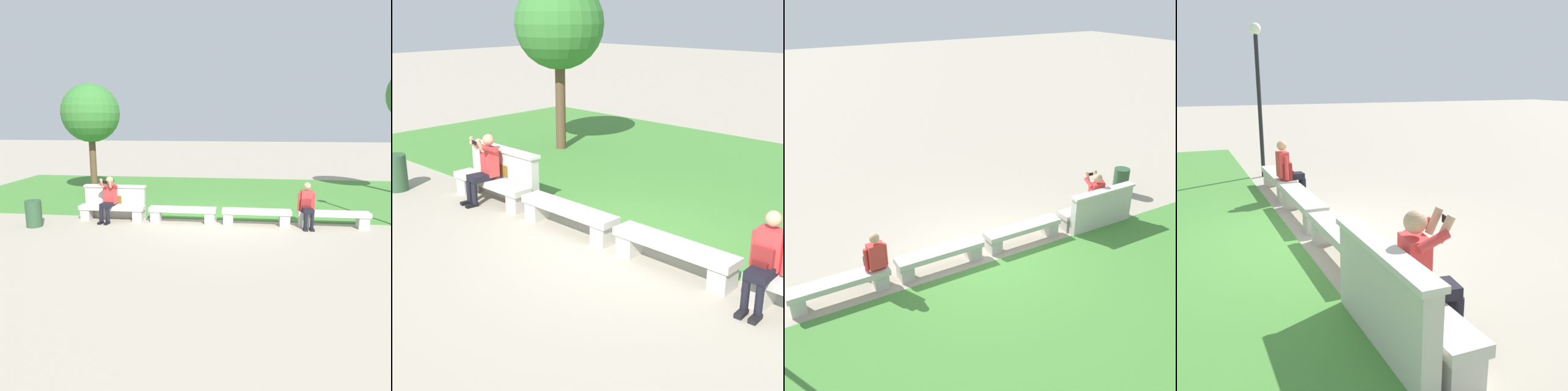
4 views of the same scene
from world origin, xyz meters
TOP-DOWN VIEW (x-y plane):
  - ground_plane at (0.00, 0.00)m, footprint 80.00×80.00m
  - grass_strip at (0.00, 4.38)m, footprint 20.38×8.00m
  - bench_main at (-3.21, 0.00)m, footprint 1.96×0.40m
  - bench_near at (-1.07, 0.00)m, footprint 1.96×0.40m
  - bench_mid at (1.07, 0.00)m, footprint 1.96×0.40m
  - bench_far at (3.21, 0.00)m, footprint 1.96×0.40m
  - backrest_wall_with_plaque at (-3.21, 0.34)m, footprint 1.91×0.24m
  - person_photographer at (-3.28, -0.08)m, footprint 0.50×0.75m
  - person_distant at (2.46, -0.07)m, footprint 0.48×0.69m
  - backpack at (2.43, -0.03)m, footprint 0.28×0.24m
  - tree_behind_wall at (-5.26, 3.81)m, footprint 2.25×2.25m
  - trash_bin at (-5.18, -0.92)m, footprint 0.44×0.44m

SIDE VIEW (x-z plane):
  - ground_plane at x=0.00m, z-range 0.00..0.00m
  - grass_strip at x=0.00m, z-range 0.00..0.03m
  - bench_main at x=-3.21m, z-range 0.07..0.52m
  - bench_near at x=-1.07m, z-range 0.07..0.52m
  - bench_mid at x=1.07m, z-range 0.07..0.52m
  - bench_far at x=3.21m, z-range 0.07..0.52m
  - trash_bin at x=-5.18m, z-range 0.00..0.75m
  - backrest_wall_with_plaque at x=-3.21m, z-range 0.01..1.02m
  - backpack at x=2.43m, z-range 0.41..0.84m
  - person_distant at x=2.46m, z-range 0.04..1.30m
  - person_photographer at x=-3.28m, z-range 0.08..1.40m
  - tree_behind_wall at x=-5.26m, z-range 1.02..5.35m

